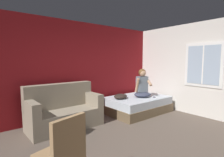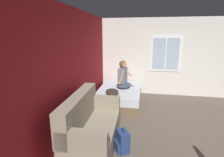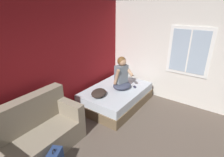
{
  "view_description": "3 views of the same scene",
  "coord_description": "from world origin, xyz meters",
  "px_view_note": "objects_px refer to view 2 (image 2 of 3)",
  "views": [
    {
      "loc": [
        -2.21,
        -1.85,
        1.6
      ],
      "look_at": [
        0.67,
        1.78,
        1.13
      ],
      "focal_mm": 28.0,
      "sensor_mm": 36.0,
      "label": 1
    },
    {
      "loc": [
        -3.48,
        1.13,
        2.13
      ],
      "look_at": [
        0.71,
        1.91,
        1.06
      ],
      "focal_mm": 28.0,
      "sensor_mm": 36.0,
      "label": 2
    },
    {
      "loc": [
        -1.8,
        -0.53,
        2.56
      ],
      "look_at": [
        0.92,
        1.41,
        1.16
      ],
      "focal_mm": 28.0,
      "sensor_mm": 36.0,
      "label": 3
    }
  ],
  "objects_px": {
    "backpack": "(122,141)",
    "cell_phone": "(132,86)",
    "person_seated": "(123,77)",
    "bed": "(120,96)",
    "couch": "(91,127)",
    "throw_pillow": "(112,92)"
  },
  "relations": [
    {
      "from": "backpack",
      "to": "cell_phone",
      "type": "height_order",
      "value": "cell_phone"
    },
    {
      "from": "person_seated",
      "to": "bed",
      "type": "bearing_deg",
      "value": 141.0
    },
    {
      "from": "bed",
      "to": "person_seated",
      "type": "relative_size",
      "value": 2.2
    },
    {
      "from": "couch",
      "to": "cell_phone",
      "type": "bearing_deg",
      "value": -12.65
    },
    {
      "from": "person_seated",
      "to": "cell_phone",
      "type": "bearing_deg",
      "value": -45.62
    },
    {
      "from": "backpack",
      "to": "cell_phone",
      "type": "relative_size",
      "value": 3.18
    },
    {
      "from": "couch",
      "to": "backpack",
      "type": "distance_m",
      "value": 0.66
    },
    {
      "from": "throw_pillow",
      "to": "couch",
      "type": "bearing_deg",
      "value": 176.46
    },
    {
      "from": "person_seated",
      "to": "throw_pillow",
      "type": "distance_m",
      "value": 0.78
    },
    {
      "from": "bed",
      "to": "person_seated",
      "type": "height_order",
      "value": "person_seated"
    },
    {
      "from": "bed",
      "to": "throw_pillow",
      "type": "relative_size",
      "value": 4.02
    },
    {
      "from": "cell_phone",
      "to": "person_seated",
      "type": "bearing_deg",
      "value": -176.83
    },
    {
      "from": "backpack",
      "to": "throw_pillow",
      "type": "bearing_deg",
      "value": 16.3
    },
    {
      "from": "throw_pillow",
      "to": "cell_phone",
      "type": "height_order",
      "value": "throw_pillow"
    },
    {
      "from": "bed",
      "to": "cell_phone",
      "type": "relative_size",
      "value": 13.39
    },
    {
      "from": "bed",
      "to": "backpack",
      "type": "bearing_deg",
      "value": -170.74
    },
    {
      "from": "couch",
      "to": "bed",
      "type": "bearing_deg",
      "value": -6.03
    },
    {
      "from": "bed",
      "to": "throw_pillow",
      "type": "xyz_separation_m",
      "value": [
        -0.58,
        0.14,
        0.31
      ]
    },
    {
      "from": "couch",
      "to": "person_seated",
      "type": "distance_m",
      "value": 2.48
    },
    {
      "from": "couch",
      "to": "throw_pillow",
      "type": "relative_size",
      "value": 3.59
    },
    {
      "from": "bed",
      "to": "couch",
      "type": "height_order",
      "value": "couch"
    },
    {
      "from": "person_seated",
      "to": "throw_pillow",
      "type": "relative_size",
      "value": 1.82
    }
  ]
}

